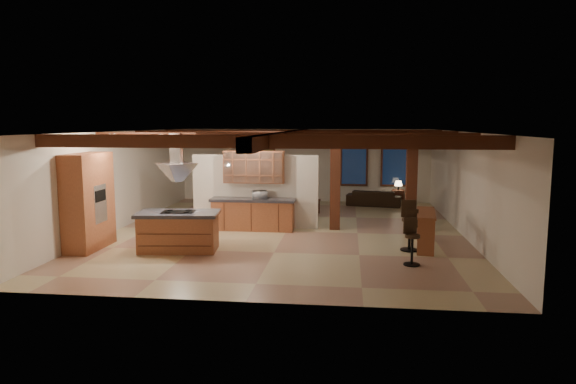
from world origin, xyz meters
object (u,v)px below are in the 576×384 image
object	(u,v)px
sofa	(374,198)
bar_counter	(426,224)
dining_table	(284,207)
kitchen_island	(179,231)

from	to	relation	value
sofa	bar_counter	size ratio (longest dim) A/B	1.13
bar_counter	dining_table	bearing A→B (deg)	135.12
kitchen_island	dining_table	distance (m)	5.46
dining_table	bar_counter	world-z (taller)	bar_counter
kitchen_island	bar_counter	distance (m)	6.19
dining_table	kitchen_island	bearing A→B (deg)	-121.18
dining_table	sofa	distance (m)	4.05
dining_table	sofa	size ratio (longest dim) A/B	0.82
kitchen_island	dining_table	world-z (taller)	kitchen_island
kitchen_island	dining_table	xyz separation A→B (m)	(2.01, 5.07, -0.20)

